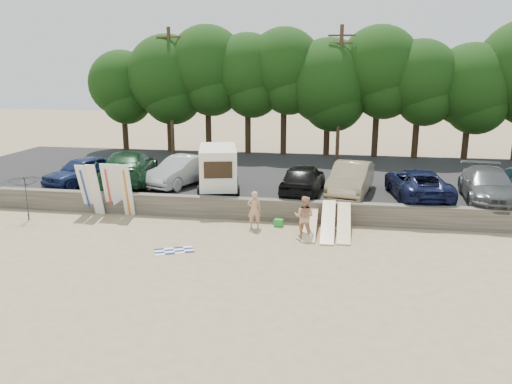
% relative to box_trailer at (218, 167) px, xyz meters
% --- Properties ---
extents(ground, '(120.00, 120.00, 0.00)m').
position_rel_box_trailer_xyz_m(ground, '(3.95, -5.29, -1.99)').
color(ground, tan).
rests_on(ground, ground).
extents(seawall, '(44.00, 0.50, 1.00)m').
position_rel_box_trailer_xyz_m(seawall, '(3.95, -2.29, -1.49)').
color(seawall, '#6B6356').
rests_on(seawall, ground).
extents(parking_lot, '(44.00, 14.50, 0.70)m').
position_rel_box_trailer_xyz_m(parking_lot, '(3.95, 5.21, -1.64)').
color(parking_lot, '#282828').
rests_on(parking_lot, ground).
extents(treeline, '(34.23, 6.36, 9.39)m').
position_rel_box_trailer_xyz_m(treeline, '(4.50, 12.28, 4.49)').
color(treeline, '#382616').
rests_on(treeline, parking_lot).
extents(utility_poles, '(25.80, 0.26, 9.00)m').
position_rel_box_trailer_xyz_m(utility_poles, '(5.95, 10.71, 3.44)').
color(utility_poles, '#473321').
rests_on(utility_poles, parking_lot).
extents(box_trailer, '(2.72, 3.94, 2.30)m').
position_rel_box_trailer_xyz_m(box_trailer, '(0.00, 0.00, 0.00)').
color(box_trailer, white).
rests_on(box_trailer, parking_lot).
extents(car_0, '(3.33, 4.81, 1.52)m').
position_rel_box_trailer_xyz_m(car_0, '(-7.67, 0.30, -0.53)').
color(car_0, '#15214B').
rests_on(car_0, parking_lot).
extents(car_1, '(3.83, 6.57, 1.79)m').
position_rel_box_trailer_xyz_m(car_1, '(-5.28, 1.05, -0.39)').
color(car_1, '#12331B').
rests_on(car_1, parking_lot).
extents(car_2, '(3.23, 5.00, 1.56)m').
position_rel_box_trailer_xyz_m(car_2, '(-2.30, 1.14, -0.51)').
color(car_2, '#B0B1B5').
rests_on(car_2, parking_lot).
extents(car_3, '(2.26, 4.82, 1.59)m').
position_rel_box_trailer_xyz_m(car_3, '(4.34, 0.12, -0.49)').
color(car_3, black).
rests_on(car_3, parking_lot).
extents(car_4, '(2.56, 5.14, 1.62)m').
position_rel_box_trailer_xyz_m(car_4, '(6.71, 0.38, -0.48)').
color(car_4, '#9A8662').
rests_on(car_4, parking_lot).
extents(car_5, '(2.99, 5.48, 1.46)m').
position_rel_box_trailer_xyz_m(car_5, '(9.91, 0.29, -0.56)').
color(car_5, black).
rests_on(car_5, parking_lot).
extents(car_6, '(2.67, 5.58, 1.57)m').
position_rel_box_trailer_xyz_m(car_6, '(13.09, 0.11, -0.50)').
color(car_6, '#4C4F52').
rests_on(car_6, parking_lot).
extents(surfboard_upright_0, '(0.51, 0.86, 2.49)m').
position_rel_box_trailer_xyz_m(surfboard_upright_0, '(-5.88, -2.77, -0.74)').
color(surfboard_upright_0, white).
rests_on(surfboard_upright_0, ground).
extents(surfboard_upright_1, '(0.56, 0.69, 2.55)m').
position_rel_box_trailer_xyz_m(surfboard_upright_1, '(-5.30, -2.93, -0.72)').
color(surfboard_upright_1, white).
rests_on(surfboard_upright_1, ground).
extents(surfboard_upright_2, '(0.52, 0.64, 2.55)m').
position_rel_box_trailer_xyz_m(surfboard_upright_2, '(-4.74, -2.66, -0.71)').
color(surfboard_upright_2, white).
rests_on(surfboard_upright_2, ground).
extents(surfboard_upright_3, '(0.59, 0.70, 2.55)m').
position_rel_box_trailer_xyz_m(surfboard_upright_3, '(-4.33, -2.66, -0.71)').
color(surfboard_upright_3, white).
rests_on(surfboard_upright_3, ground).
extents(surfboard_upright_4, '(0.51, 0.59, 2.56)m').
position_rel_box_trailer_xyz_m(surfboard_upright_4, '(-3.76, -2.82, -0.71)').
color(surfboard_upright_4, white).
rests_on(surfboard_upright_4, ground).
extents(surfboard_low_0, '(0.56, 2.92, 0.81)m').
position_rel_box_trailer_xyz_m(surfboard_low_0, '(4.97, -3.76, -1.58)').
color(surfboard_low_0, beige).
rests_on(surfboard_low_0, ground).
extents(surfboard_low_1, '(0.56, 2.82, 1.15)m').
position_rel_box_trailer_xyz_m(surfboard_low_1, '(5.73, -3.96, -1.41)').
color(surfboard_low_1, beige).
rests_on(surfboard_low_1, ground).
extents(surfboard_low_2, '(0.56, 2.86, 1.04)m').
position_rel_box_trailer_xyz_m(surfboard_low_2, '(6.39, -3.81, -1.47)').
color(surfboard_low_2, beige).
rests_on(surfboard_low_2, ground).
extents(beachgoer_a, '(0.68, 0.52, 1.68)m').
position_rel_box_trailer_xyz_m(beachgoer_a, '(2.49, -3.56, -1.15)').
color(beachgoer_a, tan).
rests_on(beachgoer_a, ground).
extents(beachgoer_b, '(0.97, 0.81, 1.76)m').
position_rel_box_trailer_xyz_m(beachgoer_b, '(4.75, -4.42, -1.11)').
color(beachgoer_b, tan).
rests_on(beachgoer_b, ground).
extents(cooler, '(0.44, 0.38, 0.32)m').
position_rel_box_trailer_xyz_m(cooler, '(3.53, -3.16, -1.83)').
color(cooler, green).
rests_on(cooler, ground).
extents(gear_bag, '(0.32, 0.27, 0.22)m').
position_rel_box_trailer_xyz_m(gear_bag, '(4.59, -2.99, -1.88)').
color(gear_bag, orange).
rests_on(gear_bag, ground).
extents(beach_towel, '(1.98, 1.98, 0.00)m').
position_rel_box_trailer_xyz_m(beach_towel, '(-0.10, -6.91, -1.98)').
color(beach_towel, white).
rests_on(beach_towel, ground).
extents(beach_umbrella, '(3.33, 3.34, 2.14)m').
position_rel_box_trailer_xyz_m(beach_umbrella, '(-8.03, -4.21, -0.92)').
color(beach_umbrella, '#22222A').
rests_on(beach_umbrella, ground).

